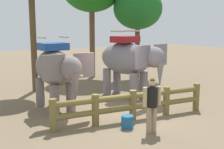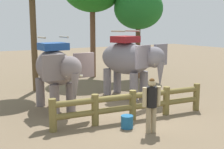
# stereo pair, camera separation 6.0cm
# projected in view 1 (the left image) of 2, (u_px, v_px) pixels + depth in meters

# --- Properties ---
(ground_plane) EXTENTS (60.00, 60.00, 0.00)m
(ground_plane) POSITION_uv_depth(u_px,v_px,m) (128.00, 117.00, 10.45)
(ground_plane) COLOR brown
(log_fence) EXTENTS (5.81, 0.88, 1.05)m
(log_fence) POSITION_uv_depth(u_px,v_px,m) (133.00, 103.00, 10.10)
(log_fence) COLOR brown
(log_fence) RESTS_ON ground
(elephant_near_left) EXTENTS (1.90, 3.31, 2.85)m
(elephant_near_left) POSITION_uv_depth(u_px,v_px,m) (56.00, 70.00, 10.98)
(elephant_near_left) COLOR slate
(elephant_near_left) RESTS_ON ground
(elephant_center) EXTENTS (2.28, 3.63, 3.04)m
(elephant_center) POSITION_uv_depth(u_px,v_px,m) (129.00, 60.00, 13.11)
(elephant_center) COLOR slate
(elephant_center) RESTS_ON ground
(tourist_woman_in_black) EXTENTS (0.60, 0.39, 1.71)m
(tourist_woman_in_black) POSITION_uv_depth(u_px,v_px,m) (152.00, 101.00, 8.81)
(tourist_woman_in_black) COLOR #9A8865
(tourist_woman_in_black) RESTS_ON ground
(tree_back_center) EXTENTS (2.94, 2.94, 5.50)m
(tree_back_center) POSITION_uv_depth(u_px,v_px,m) (138.00, 9.00, 17.48)
(tree_back_center) COLOR #523925
(tree_back_center) RESTS_ON ground
(feed_bucket) EXTENTS (0.40, 0.40, 0.41)m
(feed_bucket) POSITION_uv_depth(u_px,v_px,m) (127.00, 122.00, 9.34)
(feed_bucket) COLOR #19598C
(feed_bucket) RESTS_ON ground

